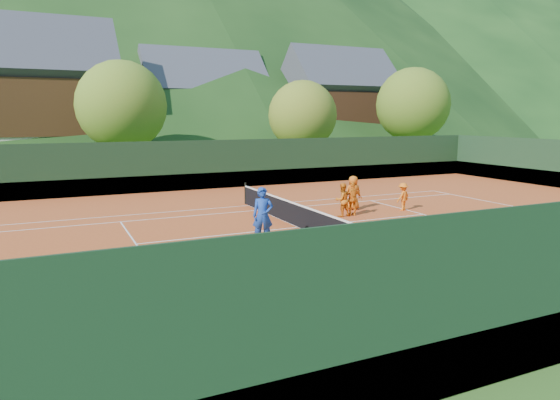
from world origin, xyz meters
name	(u,v)px	position (x,y,z in m)	size (l,w,h in m)	color
ground	(299,228)	(0.00, 0.00, 0.00)	(400.00, 400.00, 0.00)	#295319
clay_court	(299,228)	(0.00, 0.00, 0.01)	(40.00, 24.00, 0.02)	#AF451C
coach	(263,215)	(-2.29, -1.72, 1.01)	(0.73, 0.48, 1.99)	#183E9F
student_a	(342,200)	(2.78, 1.18, 0.77)	(0.73, 0.57, 1.50)	orange
student_b	(353,199)	(3.30, 1.13, 0.78)	(0.90, 0.37, 1.53)	orange
student_c	(353,193)	(4.12, 2.36, 0.84)	(0.80, 0.52, 1.64)	orange
student_d	(403,197)	(6.18, 1.23, 0.68)	(0.85, 0.49, 1.32)	orange
tennis_ball_0	(41,323)	(-9.37, -6.21, 0.05)	(0.07, 0.07, 0.07)	#CBD523
tennis_ball_1	(111,254)	(-7.36, -1.08, 0.05)	(0.07, 0.07, 0.07)	#CBD523
tennis_ball_2	(438,314)	(-1.26, -9.39, 0.05)	(0.07, 0.07, 0.07)	#CBD523
tennis_ball_3	(353,291)	(-2.17, -7.31, 0.05)	(0.07, 0.07, 0.07)	#CBD523
tennis_ball_4	(525,240)	(6.41, -5.39, 0.05)	(0.07, 0.07, 0.07)	#CBD523
tennis_ball_5	(435,271)	(0.93, -6.88, 0.05)	(0.07, 0.07, 0.07)	#CBD523
tennis_ball_6	(363,260)	(-0.34, -5.06, 0.05)	(0.07, 0.07, 0.07)	#CBD523
tennis_ball_7	(145,256)	(-6.40, -1.86, 0.05)	(0.07, 0.07, 0.07)	#CBD523
tennis_ball_8	(291,250)	(-1.88, -3.12, 0.05)	(0.07, 0.07, 0.07)	#CBD523
tennis_ball_9	(372,252)	(0.43, -4.48, 0.05)	(0.07, 0.07, 0.07)	#CBD523
tennis_ball_10	(137,274)	(-6.94, -3.60, 0.05)	(0.07, 0.07, 0.07)	#CBD523
tennis_ball_11	(507,260)	(3.68, -6.99, 0.05)	(0.07, 0.07, 0.07)	#CBD523
tennis_ball_12	(144,324)	(-7.36, -7.18, 0.05)	(0.07, 0.07, 0.07)	#CBD523
tennis_ball_13	(325,312)	(-3.51, -8.21, 0.05)	(0.07, 0.07, 0.07)	#CBD523
tennis_ball_14	(433,252)	(2.26, -5.30, 0.05)	(0.07, 0.07, 0.07)	#CBD523
tennis_ball_15	(294,256)	(-2.07, -3.77, 0.05)	(0.07, 0.07, 0.07)	#CBD523
tennis_ball_16	(460,230)	(5.38, -3.28, 0.05)	(0.07, 0.07, 0.07)	#CBD523
tennis_ball_17	(199,362)	(-6.75, -9.29, 0.05)	(0.07, 0.07, 0.07)	#CBD523
tennis_ball_18	(231,315)	(-5.49, -7.50, 0.05)	(0.07, 0.07, 0.07)	#CBD523
court_lines	(299,227)	(0.00, 0.00, 0.02)	(23.83, 11.03, 0.00)	white
tennis_net	(299,215)	(0.00, 0.00, 0.52)	(0.10, 12.07, 1.10)	black
perimeter_fence	(299,197)	(0.00, 0.00, 1.27)	(40.40, 24.24, 3.00)	black
ball_hopper	(199,255)	(-5.47, -4.89, 0.77)	(0.57, 0.57, 1.00)	black
chalet_left	(32,102)	(-10.00, 30.00, 5.65)	(13.80, 9.93, 12.92)	beige
chalet_mid	(203,111)	(6.00, 34.00, 4.99)	(12.65, 8.82, 11.45)	beige
chalet_right	(338,109)	(20.00, 30.00, 5.26)	(11.50, 8.82, 11.91)	beige
tree_b	(122,106)	(-4.00, 20.00, 5.19)	(6.40, 6.40, 8.40)	#3F2719
tree_c	(303,115)	(10.00, 19.00, 4.54)	(5.60, 5.60, 7.35)	#402819
tree_d	(413,105)	(22.00, 20.00, 5.52)	(6.80, 6.80, 8.93)	#3E2918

